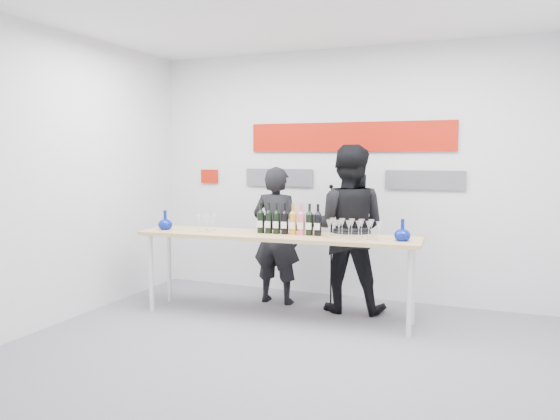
{
  "coord_description": "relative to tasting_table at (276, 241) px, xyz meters",
  "views": [
    {
      "loc": [
        1.69,
        -4.43,
        1.75
      ],
      "look_at": [
        -0.48,
        0.96,
        1.15
      ],
      "focal_mm": 35.0,
      "sensor_mm": 36.0,
      "label": 1
    }
  ],
  "objects": [
    {
      "name": "presenter_right",
      "position": [
        0.62,
        0.55,
        0.09
      ],
      "size": [
        0.97,
        0.8,
        1.85
      ],
      "primitive_type": "imported",
      "rotation": [
        0.0,
        0.0,
        3.26
      ],
      "color": "black",
      "rests_on": "ground"
    },
    {
      "name": "decanter_right",
      "position": [
        1.31,
        0.05,
        0.18
      ],
      "size": [
        0.16,
        0.16,
        0.21
      ],
      "primitive_type": null,
      "color": "navy",
      "rests_on": "tasting_table"
    },
    {
      "name": "signage",
      "position": [
        0.42,
        1.11,
        0.97
      ],
      "size": [
        3.38,
        0.02,
        0.79
      ],
      "color": "#B31607",
      "rests_on": "back_wall"
    },
    {
      "name": "back_wall",
      "position": [
        0.48,
        1.14,
        0.67
      ],
      "size": [
        5.0,
        0.04,
        3.0
      ],
      "primitive_type": "cube",
      "color": "silver",
      "rests_on": "ground"
    },
    {
      "name": "glasses_right",
      "position": [
        0.81,
        0.05,
        0.16
      ],
      "size": [
        0.57,
        0.25,
        0.18
      ],
      "color": "silver",
      "rests_on": "tasting_table"
    },
    {
      "name": "glasses_left",
      "position": [
        -0.81,
        -0.05,
        0.16
      ],
      "size": [
        0.17,
        0.23,
        0.18
      ],
      "color": "silver",
      "rests_on": "tasting_table"
    },
    {
      "name": "presenter_left",
      "position": [
        -0.23,
        0.55,
        -0.03
      ],
      "size": [
        0.59,
        0.39,
        1.6
      ],
      "primitive_type": "imported",
      "rotation": [
        0.0,
        0.0,
        3.14
      ],
      "color": "black",
      "rests_on": "ground"
    },
    {
      "name": "wine_bottles",
      "position": [
        0.12,
        0.04,
        0.23
      ],
      "size": [
        0.71,
        0.12,
        0.33
      ],
      "rotation": [
        0.0,
        0.0,
        0.07
      ],
      "color": "black",
      "rests_on": "tasting_table"
    },
    {
      "name": "ground",
      "position": [
        0.48,
        -0.86,
        -0.83
      ],
      "size": [
        5.0,
        5.0,
        0.0
      ],
      "primitive_type": "plane",
      "color": "slate",
      "rests_on": "ground"
    },
    {
      "name": "mic_stand",
      "position": [
        0.45,
        0.51,
        -0.4
      ],
      "size": [
        0.16,
        0.16,
        1.41
      ],
      "rotation": [
        0.0,
        0.0,
        0.37
      ],
      "color": "black",
      "rests_on": "ground"
    },
    {
      "name": "decanter_left",
      "position": [
        -1.3,
        -0.12,
        0.18
      ],
      "size": [
        0.16,
        0.16,
        0.21
      ],
      "primitive_type": null,
      "color": "navy",
      "rests_on": "tasting_table"
    },
    {
      "name": "tasting_table",
      "position": [
        0.0,
        0.0,
        0.0
      ],
      "size": [
        3.04,
        0.8,
        0.9
      ],
      "rotation": [
        0.0,
        0.0,
        0.07
      ],
      "color": "tan",
      "rests_on": "ground"
    }
  ]
}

